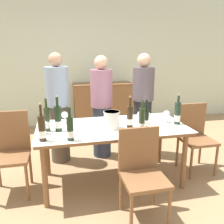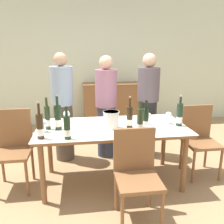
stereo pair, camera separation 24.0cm
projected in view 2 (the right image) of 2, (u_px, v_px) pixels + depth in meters
ground_plane at (112, 181)px, 3.08m from camera, size 12.00×12.00×0.00m
back_wall at (95, 61)px, 5.24m from camera, size 8.00×0.10×2.80m
sideboard_cabinet at (113, 104)px, 5.25m from camera, size 1.30×0.46×0.94m
dining_table at (112, 132)px, 2.90m from camera, size 1.80×0.88×0.75m
ice_bucket at (111, 119)px, 2.80m from camera, size 0.19×0.19×0.20m
wine_bottle_0 at (40, 127)px, 2.46m from camera, size 0.08×0.08×0.40m
wine_bottle_1 at (179, 115)px, 2.87m from camera, size 0.08×0.08×0.38m
wine_bottle_2 at (67, 128)px, 2.45m from camera, size 0.07×0.07×0.35m
wine_bottle_3 at (58, 118)px, 2.74m from camera, size 0.08×0.08×0.41m
wine_bottle_4 at (47, 118)px, 2.75m from camera, size 0.06×0.06×0.38m
wine_bottle_5 at (140, 122)px, 2.58m from camera, size 0.07×0.07×0.38m
wine_bottle_6 at (130, 118)px, 2.80m from camera, size 0.07×0.07×0.38m
wine_bottle_7 at (146, 119)px, 2.75m from camera, size 0.07×0.07×0.34m
wine_glass_0 at (148, 116)px, 2.92m from camera, size 0.08×0.08×0.15m
wine_glass_1 at (67, 114)px, 3.03m from camera, size 0.09×0.09×0.15m
wine_glass_2 at (113, 114)px, 3.07m from camera, size 0.08×0.08×0.15m
wine_glass_3 at (141, 115)px, 2.99m from camera, size 0.08×0.08×0.15m
wine_glass_4 at (169, 116)px, 2.96m from camera, size 0.09×0.09×0.15m
wine_glass_5 at (44, 123)px, 2.66m from camera, size 0.09×0.09×0.15m
chair_left_end at (13, 144)px, 2.86m from camera, size 0.42×0.42×0.96m
chair_right_end at (199, 135)px, 3.18m from camera, size 0.42×0.42×0.93m
chair_near_front at (136, 169)px, 2.32m from camera, size 0.42×0.42×0.90m
person_host at (63, 108)px, 3.52m from camera, size 0.33×0.33×1.61m
person_guest_left at (106, 108)px, 3.64m from camera, size 0.33×0.33×1.57m
person_guest_right at (148, 106)px, 3.66m from camera, size 0.33×0.33×1.60m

